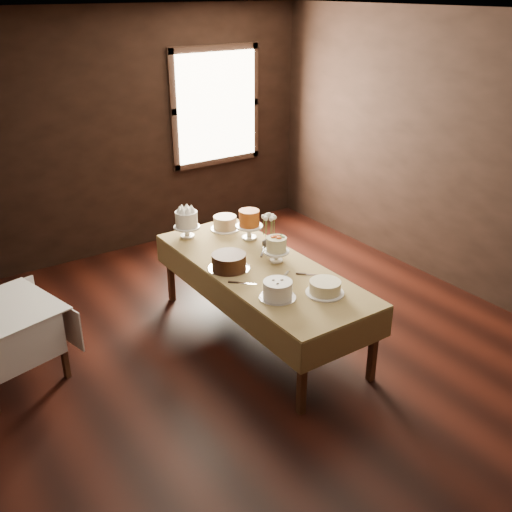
# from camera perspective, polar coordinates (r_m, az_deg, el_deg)

# --- Properties ---
(floor) EXTENTS (5.00, 6.00, 0.01)m
(floor) POSITION_cam_1_polar(r_m,az_deg,el_deg) (5.15, 1.29, -10.41)
(floor) COLOR black
(floor) RESTS_ON ground
(ceiling) EXTENTS (5.00, 6.00, 0.01)m
(ceiling) POSITION_cam_1_polar(r_m,az_deg,el_deg) (4.20, 1.68, 22.48)
(ceiling) COLOR beige
(ceiling) RESTS_ON wall_back
(wall_back) EXTENTS (5.00, 0.02, 2.80)m
(wall_back) POSITION_cam_1_polar(r_m,az_deg,el_deg) (7.03, -13.35, 11.32)
(wall_back) COLOR black
(wall_back) RESTS_ON ground
(wall_right) EXTENTS (0.02, 6.00, 2.80)m
(wall_right) POSITION_cam_1_polar(r_m,az_deg,el_deg) (6.23, 20.64, 8.67)
(wall_right) COLOR black
(wall_right) RESTS_ON ground
(window) EXTENTS (1.10, 0.05, 1.30)m
(window) POSITION_cam_1_polar(r_m,az_deg,el_deg) (7.50, -3.86, 14.31)
(window) COLOR #FFEABF
(window) RESTS_ON wall_back
(display_table) EXTENTS (0.92, 2.32, 0.72)m
(display_table) POSITION_cam_1_polar(r_m,az_deg,el_deg) (5.19, 0.43, -1.52)
(display_table) COLOR #3D2010
(display_table) RESTS_ON ground
(side_table) EXTENTS (0.96, 0.96, 0.66)m
(side_table) POSITION_cam_1_polar(r_m,az_deg,el_deg) (5.06, -23.52, -5.54)
(side_table) COLOR #3D2010
(side_table) RESTS_ON ground
(cake_meringue) EXTENTS (0.27, 0.27, 0.28)m
(cake_meringue) POSITION_cam_1_polar(r_m,az_deg,el_deg) (5.76, -6.77, 3.02)
(cake_meringue) COLOR white
(cake_meringue) RESTS_ON display_table
(cake_speckled) EXTENTS (0.30, 0.30, 0.14)m
(cake_speckled) POSITION_cam_1_polar(r_m,az_deg,el_deg) (5.94, -3.04, 3.21)
(cake_speckled) COLOR white
(cake_speckled) RESTS_ON display_table
(cake_caramel) EXTENTS (0.27, 0.27, 0.30)m
(cake_caramel) POSITION_cam_1_polar(r_m,az_deg,el_deg) (5.69, -0.67, 2.94)
(cake_caramel) COLOR white
(cake_caramel) RESTS_ON display_table
(cake_chocolate) EXTENTS (0.36, 0.36, 0.14)m
(cake_chocolate) POSITION_cam_1_polar(r_m,az_deg,el_deg) (5.10, -2.66, -0.58)
(cake_chocolate) COLOR silver
(cake_chocolate) RESTS_ON display_table
(cake_flowers) EXTENTS (0.23, 0.23, 0.24)m
(cake_flowers) POSITION_cam_1_polar(r_m,az_deg,el_deg) (5.22, 2.00, 0.53)
(cake_flowers) COLOR white
(cake_flowers) RESTS_ON display_table
(cake_swirl) EXTENTS (0.33, 0.33, 0.15)m
(cake_swirl) POSITION_cam_1_polar(r_m,az_deg,el_deg) (4.62, 2.12, -3.36)
(cake_swirl) COLOR silver
(cake_swirl) RESTS_ON display_table
(cake_cream) EXTENTS (0.33, 0.33, 0.11)m
(cake_cream) POSITION_cam_1_polar(r_m,az_deg,el_deg) (4.73, 6.74, -3.09)
(cake_cream) COLOR white
(cake_cream) RESTS_ON display_table
(cake_server_a) EXTENTS (0.21, 0.16, 0.01)m
(cake_server_a) POSITION_cam_1_polar(r_m,az_deg,el_deg) (5.02, 2.91, -1.81)
(cake_server_a) COLOR silver
(cake_server_a) RESTS_ON display_table
(cake_server_b) EXTENTS (0.19, 0.19, 0.01)m
(cake_server_b) POSITION_cam_1_polar(r_m,az_deg,el_deg) (5.03, 5.76, -1.87)
(cake_server_b) COLOR silver
(cake_server_b) RESTS_ON display_table
(cake_server_d) EXTENTS (0.18, 0.19, 0.01)m
(cake_server_d) POSITION_cam_1_polar(r_m,az_deg,el_deg) (5.48, 0.75, 0.61)
(cake_server_d) COLOR silver
(cake_server_d) RESTS_ON display_table
(cake_server_e) EXTENTS (0.19, 0.19, 0.01)m
(cake_server_e) POSITION_cam_1_polar(r_m,az_deg,el_deg) (4.87, -0.83, -2.71)
(cake_server_e) COLOR silver
(cake_server_e) RESTS_ON display_table
(flower_vase) EXTENTS (0.15, 0.15, 0.13)m
(flower_vase) POSITION_cam_1_polar(r_m,az_deg,el_deg) (5.50, 1.25, 1.40)
(flower_vase) COLOR #2D2823
(flower_vase) RESTS_ON display_table
(flower_bouquet) EXTENTS (0.14, 0.14, 0.20)m
(flower_bouquet) POSITION_cam_1_polar(r_m,az_deg,el_deg) (5.43, 1.26, 3.21)
(flower_bouquet) COLOR white
(flower_bouquet) RESTS_ON flower_vase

